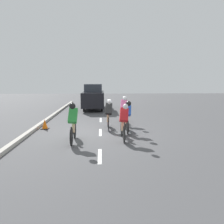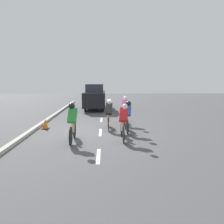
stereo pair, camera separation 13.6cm
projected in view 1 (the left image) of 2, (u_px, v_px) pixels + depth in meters
ground_plane at (100, 132)px, 10.14m from camera, size 60.00×60.00×0.00m
lane_stripe_near at (100, 156)px, 6.95m from camera, size 0.12×1.40×0.01m
lane_stripe_mid at (100, 132)px, 10.11m from camera, size 0.12×1.40×0.01m
lane_stripe_far at (101, 120)px, 13.27m from camera, size 0.12×1.40×0.01m
curb at (30, 132)px, 9.95m from camera, size 0.20×28.52×0.14m
cyclist_black at (109, 113)px, 10.62m from camera, size 0.38×1.63×1.51m
cyclist_green at (73, 122)px, 8.31m from camera, size 0.36×1.74×1.58m
cyclist_pink at (123, 109)px, 12.01m from camera, size 0.40×1.75×1.56m
cyclist_red at (124, 121)px, 8.72m from camera, size 0.39×1.71×1.49m
cyclist_blue at (127, 116)px, 10.04m from camera, size 0.38×1.68×1.48m
support_car at (93, 97)px, 18.14m from camera, size 1.70×4.57×2.09m
traffic_cone at (45, 124)px, 10.78m from camera, size 0.36×0.36×0.49m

